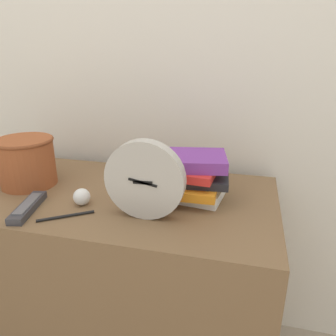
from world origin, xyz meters
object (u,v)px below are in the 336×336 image
Objects in this scene: tv_remote at (28,207)px; pen at (66,216)px; basket at (26,160)px; crumpled_paper_ball at (82,197)px; desk_clock at (145,180)px; book_stack at (187,177)px.

tv_remote reaches higher than pen.
basket is 1.03× the size of tv_remote.
tv_remote is at bearing -151.63° from crumpled_paper_ball.
crumpled_paper_ball reaches higher than tv_remote.
tv_remote is (-0.33, -0.05, -0.10)m from desk_clock.
book_stack reaches higher than pen.
book_stack is at bearing 34.92° from pen.
crumpled_paper_ball is at bearing 28.37° from tv_remote.
tv_remote is 3.67× the size of crumpled_paper_ball.
basket reaches higher than pen.
tv_remote is at bearing -172.22° from desk_clock.
desk_clock is 1.15× the size of basket.
desk_clock reaches higher than basket.
desk_clock is 4.37× the size of crumpled_paper_ball.
tv_remote is at bearing -55.51° from basket.
book_stack is 1.34× the size of basket.
desk_clock is at bearing -7.07° from crumpled_paper_ball.
book_stack is 0.53m from basket.
book_stack is 0.31m from crumpled_paper_ball.
book_stack is 0.46m from tv_remote.
book_stack is 1.94× the size of pen.
desk_clock is 1.19× the size of tv_remote.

